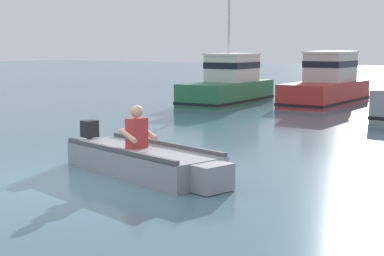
{
  "coord_description": "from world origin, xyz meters",
  "views": [
    {
      "loc": [
        6.58,
        -7.04,
        2.21
      ],
      "look_at": [
        0.24,
        3.09,
        0.55
      ],
      "focal_mm": 55.8,
      "sensor_mm": 36.0,
      "label": 1
    }
  ],
  "objects": [
    {
      "name": "moored_boat_red",
      "position": [
        -1.06,
        14.79,
        0.73
      ],
      "size": [
        1.98,
        5.04,
        1.99
      ],
      "color": "#B72D28",
      "rests_on": "ground"
    },
    {
      "name": "ground_plane",
      "position": [
        0.0,
        0.0,
        0.0
      ],
      "size": [
        120.0,
        120.0,
        0.0
      ],
      "primitive_type": "plane",
      "color": "slate"
    },
    {
      "name": "rowboat_with_person",
      "position": [
        0.54,
        1.07,
        0.25
      ],
      "size": [
        3.68,
        1.89,
        1.19
      ],
      "color": "gray",
      "rests_on": "ground"
    },
    {
      "name": "moored_boat_green",
      "position": [
        -4.41,
        13.17,
        0.71
      ],
      "size": [
        1.95,
        4.77,
        4.59
      ],
      "color": "#287042",
      "rests_on": "ground"
    }
  ]
}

